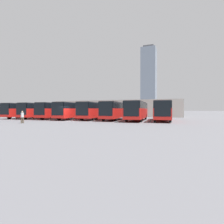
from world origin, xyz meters
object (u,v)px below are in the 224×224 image
at_px(bus_6, 42,110).
at_px(bus_7, 27,110).
at_px(bus_0, 163,110).
at_px(bus_2, 115,110).
at_px(bus_1, 137,110).
at_px(pedestrian, 22,117).
at_px(bus_5, 58,110).
at_px(bus_3, 95,110).
at_px(bus_4, 74,110).

height_order(bus_6, bus_7, same).
xyz_separation_m(bus_0, bus_2, (8.55, 0.29, 0.00)).
height_order(bus_0, bus_1, same).
distance_m(bus_7, pedestrian, 16.75).
bearing_deg(bus_7, bus_5, 177.05).
height_order(bus_2, bus_3, same).
height_order(bus_2, bus_7, same).
distance_m(bus_3, bus_7, 17.11).
height_order(bus_0, bus_7, same).
height_order(bus_1, bus_4, same).
distance_m(bus_0, bus_2, 8.55).
bearing_deg(bus_4, bus_2, -179.53).
height_order(bus_2, bus_4, same).
relative_size(bus_6, bus_7, 1.00).
relative_size(bus_5, bus_6, 1.00).
bearing_deg(bus_4, bus_5, -9.25).
xyz_separation_m(bus_3, bus_4, (4.27, 0.83, 0.00)).
height_order(bus_1, bus_2, same).
xyz_separation_m(bus_3, bus_7, (17.10, 0.69, 0.00)).
distance_m(bus_4, pedestrian, 11.76).
xyz_separation_m(bus_7, pedestrian, (-11.83, 11.83, -0.90)).
height_order(bus_2, pedestrian, bus_2).
relative_size(bus_4, bus_7, 1.00).
relative_size(bus_3, pedestrian, 6.93).
relative_size(bus_4, bus_6, 1.00).
relative_size(bus_1, pedestrian, 6.93).
distance_m(bus_2, bus_5, 12.83).
distance_m(bus_0, bus_6, 25.66).
bearing_deg(bus_4, bus_0, 179.00).
bearing_deg(pedestrian, bus_3, 20.85).
xyz_separation_m(bus_0, bus_6, (25.65, 0.73, 0.00)).
relative_size(bus_1, bus_6, 1.00).
bearing_deg(bus_5, bus_1, 174.78).
relative_size(bus_3, bus_7, 1.00).
bearing_deg(bus_6, bus_1, 175.12).
xyz_separation_m(bus_4, bus_7, (12.82, -0.14, 0.00)).
xyz_separation_m(bus_2, bus_3, (4.27, -0.10, 0.00)).
bearing_deg(bus_3, bus_2, 174.22).
bearing_deg(bus_1, bus_7, -4.46).
relative_size(bus_3, bus_4, 1.00).
bearing_deg(bus_0, bus_1, 7.46).
distance_m(bus_5, bus_6, 4.28).
xyz_separation_m(bus_0, bus_1, (4.27, 0.90, 0.00)).
height_order(bus_4, pedestrian, bus_4).
height_order(bus_4, bus_6, same).
height_order(bus_0, bus_4, same).
distance_m(bus_0, bus_4, 17.13).
distance_m(bus_0, bus_7, 29.94).
relative_size(bus_5, bus_7, 1.00).
bearing_deg(bus_4, bus_3, -173.40).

